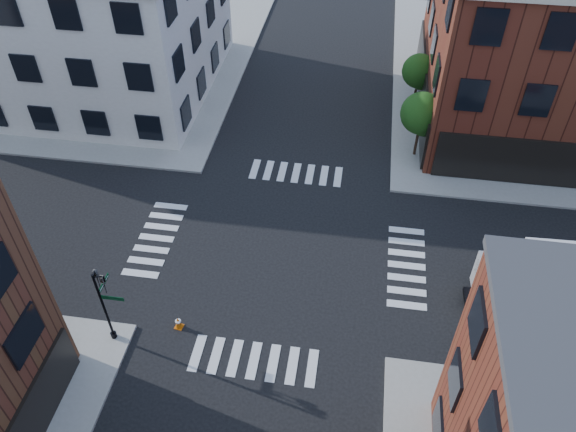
# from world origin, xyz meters

# --- Properties ---
(ground) EXTENTS (120.00, 120.00, 0.00)m
(ground) POSITION_xyz_m (0.00, 0.00, 0.00)
(ground) COLOR black
(ground) RESTS_ON ground
(sidewalk_nw) EXTENTS (30.00, 30.00, 0.15)m
(sidewalk_nw) POSITION_xyz_m (-21.00, 21.00, 0.07)
(sidewalk_nw) COLOR gray
(sidewalk_nw) RESTS_ON ground
(building_nw) EXTENTS (22.00, 16.00, 11.00)m
(building_nw) POSITION_xyz_m (-19.00, 16.00, 5.50)
(building_nw) COLOR beige
(building_nw) RESTS_ON ground
(tree_near) EXTENTS (2.69, 2.69, 4.49)m
(tree_near) POSITION_xyz_m (7.56, 9.98, 3.16)
(tree_near) COLOR black
(tree_near) RESTS_ON ground
(tree_far) EXTENTS (2.43, 2.43, 4.07)m
(tree_far) POSITION_xyz_m (7.56, 15.98, 2.87)
(tree_far) COLOR black
(tree_far) RESTS_ON ground
(signal_pole) EXTENTS (1.29, 1.24, 4.60)m
(signal_pole) POSITION_xyz_m (-6.72, -6.68, 2.86)
(signal_pole) COLOR black
(signal_pole) RESTS_ON ground
(box_truck) EXTENTS (8.29, 2.76, 3.71)m
(box_truck) POSITION_xyz_m (14.34, -1.95, 1.93)
(box_truck) COLOR silver
(box_truck) RESTS_ON ground
(traffic_cone) EXTENTS (0.44, 0.44, 0.72)m
(traffic_cone) POSITION_xyz_m (-3.96, -5.70, 0.34)
(traffic_cone) COLOR #CB5A09
(traffic_cone) RESTS_ON ground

